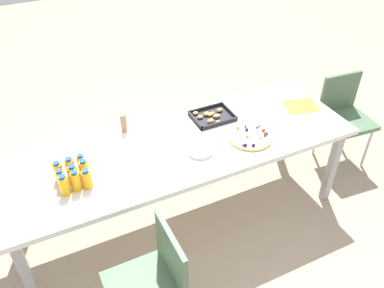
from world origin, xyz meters
The scene contains 19 objects.
ground_plane centered at (0.00, 0.00, 0.00)m, with size 12.00×12.00×0.00m, color tan.
party_table centered at (0.00, 0.00, 0.69)m, with size 2.54×0.83×0.75m.
chair_end centered at (1.65, 0.08, 0.50)m, with size 0.43×0.43×0.83m.
chair_near_left centered at (-0.53, -0.76, 0.50)m, with size 0.40×0.40×0.83m.
juice_bottle_0 centered at (-0.84, -0.14, 0.82)m, with size 0.06×0.06×0.15m.
juice_bottle_1 centered at (-0.76, -0.13, 0.82)m, with size 0.06×0.06×0.15m.
juice_bottle_2 centered at (-0.70, -0.14, 0.82)m, with size 0.06×0.06×0.14m.
juice_bottle_3 centered at (-0.84, -0.06, 0.82)m, with size 0.06×0.06×0.13m.
juice_bottle_4 centered at (-0.77, -0.06, 0.82)m, with size 0.06×0.06×0.14m.
juice_bottle_5 centered at (-0.69, -0.05, 0.82)m, with size 0.06×0.06×0.15m.
juice_bottle_6 centered at (-0.84, 0.01, 0.82)m, with size 0.06×0.06×0.14m.
juice_bottle_7 centered at (-0.77, 0.01, 0.82)m, with size 0.06×0.06×0.14m.
juice_bottle_8 centered at (-0.70, 0.01, 0.82)m, with size 0.05×0.05×0.14m.
fruit_pizza centered at (0.48, -0.15, 0.77)m, with size 0.32×0.32×0.05m.
snack_tray centered at (0.35, 0.20, 0.77)m, with size 0.31×0.25×0.04m.
plate_stack centered at (0.08, -0.14, 0.77)m, with size 0.18×0.18×0.03m.
napkin_stack centered at (-0.63, 0.14, 0.76)m, with size 0.15×0.15×0.01m, color white.
cardboard_tube centered at (-0.31, 0.33, 0.83)m, with size 0.04×0.04×0.15m, color #9E7A56.
paper_folder centered at (1.08, 0.04, 0.76)m, with size 0.26×0.20×0.01m, color yellow.
Camera 1 is at (-0.90, -2.05, 2.51)m, focal length 37.54 mm.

